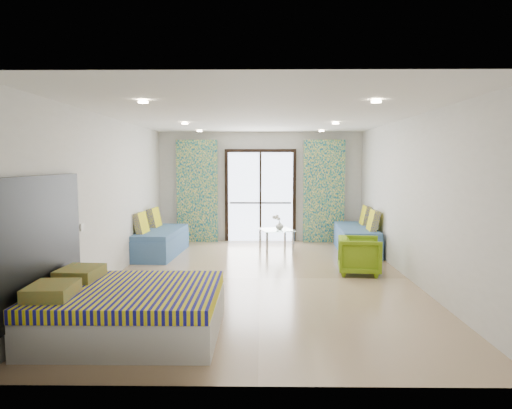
{
  "coord_description": "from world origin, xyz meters",
  "views": [
    {
      "loc": [
        0.03,
        -7.55,
        1.94
      ],
      "look_at": [
        -0.08,
        1.09,
        1.15
      ],
      "focal_mm": 32.0,
      "sensor_mm": 36.0,
      "label": 1
    }
  ],
  "objects_px": {
    "daybed_left": "(160,241)",
    "coffee_table": "(276,231)",
    "bed": "(128,310)",
    "daybed_right": "(357,238)",
    "armchair": "(360,254)"
  },
  "relations": [
    {
      "from": "daybed_left",
      "to": "daybed_right",
      "type": "relative_size",
      "value": 0.99
    },
    {
      "from": "daybed_right",
      "to": "armchair",
      "type": "distance_m",
      "value": 2.04
    },
    {
      "from": "daybed_right",
      "to": "coffee_table",
      "type": "relative_size",
      "value": 2.39
    },
    {
      "from": "bed",
      "to": "armchair",
      "type": "bearing_deg",
      "value": 41.78
    },
    {
      "from": "coffee_table",
      "to": "armchair",
      "type": "height_order",
      "value": "coffee_table"
    },
    {
      "from": "daybed_right",
      "to": "coffee_table",
      "type": "height_order",
      "value": "daybed_right"
    },
    {
      "from": "bed",
      "to": "armchair",
      "type": "xyz_separation_m",
      "value": [
        3.22,
        2.88,
        0.07
      ]
    },
    {
      "from": "bed",
      "to": "coffee_table",
      "type": "distance_m",
      "value": 5.48
    },
    {
      "from": "bed",
      "to": "daybed_left",
      "type": "distance_m",
      "value": 4.55
    },
    {
      "from": "daybed_left",
      "to": "coffee_table",
      "type": "relative_size",
      "value": 2.37
    },
    {
      "from": "armchair",
      "to": "coffee_table",
      "type": "bearing_deg",
      "value": 38.72
    },
    {
      "from": "bed",
      "to": "daybed_left",
      "type": "relative_size",
      "value": 1.0
    },
    {
      "from": "bed",
      "to": "daybed_right",
      "type": "height_order",
      "value": "daybed_right"
    },
    {
      "from": "daybed_right",
      "to": "daybed_left",
      "type": "bearing_deg",
      "value": -171.96
    },
    {
      "from": "armchair",
      "to": "daybed_left",
      "type": "bearing_deg",
      "value": 74.65
    }
  ]
}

